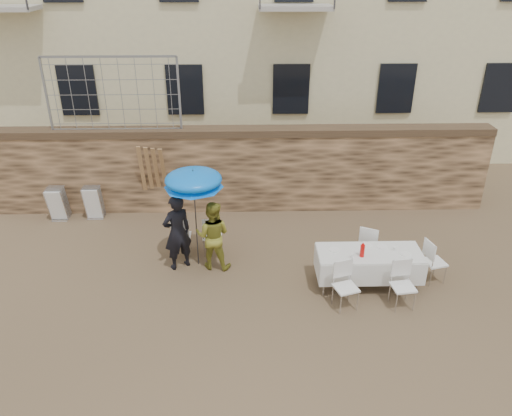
{
  "coord_description": "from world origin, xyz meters",
  "views": [
    {
      "loc": [
        0.17,
        -7.08,
        6.11
      ],
      "look_at": [
        0.4,
        2.2,
        1.4
      ],
      "focal_mm": 35.0,
      "sensor_mm": 36.0,
      "label": 1
    }
  ],
  "objects_px": {
    "banquet_table": "(370,254)",
    "table_chair_back": "(369,244)",
    "man_suit": "(177,232)",
    "chair_stack_right": "(95,200)",
    "couple_chair_right": "(212,235)",
    "table_chair_side": "(435,261)",
    "soda_bottle": "(362,251)",
    "table_chair_front_right": "(403,286)",
    "chair_stack_left": "(60,200)",
    "woman_dress": "(213,235)",
    "couple_chair_left": "(181,235)",
    "umbrella": "(194,182)",
    "table_chair_front_left": "(346,287)"
  },
  "relations": [
    {
      "from": "banquet_table",
      "to": "table_chair_front_right",
      "type": "distance_m",
      "value": 0.94
    },
    {
      "from": "woman_dress",
      "to": "soda_bottle",
      "type": "bearing_deg",
      "value": 173.65
    },
    {
      "from": "chair_stack_left",
      "to": "chair_stack_right",
      "type": "xyz_separation_m",
      "value": [
        0.9,
        0.0,
        0.0
      ]
    },
    {
      "from": "banquet_table",
      "to": "table_chair_front_right",
      "type": "relative_size",
      "value": 2.19
    },
    {
      "from": "umbrella",
      "to": "table_chair_front_right",
      "type": "height_order",
      "value": "umbrella"
    },
    {
      "from": "woman_dress",
      "to": "couple_chair_left",
      "type": "height_order",
      "value": "woman_dress"
    },
    {
      "from": "couple_chair_left",
      "to": "banquet_table",
      "type": "bearing_deg",
      "value": 160.88
    },
    {
      "from": "couple_chair_right",
      "to": "table_chair_side",
      "type": "height_order",
      "value": "same"
    },
    {
      "from": "man_suit",
      "to": "chair_stack_left",
      "type": "relative_size",
      "value": 1.88
    },
    {
      "from": "woman_dress",
      "to": "chair_stack_right",
      "type": "xyz_separation_m",
      "value": [
        -3.19,
        2.46,
        -0.32
      ]
    },
    {
      "from": "couple_chair_left",
      "to": "table_chair_front_left",
      "type": "distance_m",
      "value": 3.93
    },
    {
      "from": "banquet_table",
      "to": "table_chair_back",
      "type": "distance_m",
      "value": 0.86
    },
    {
      "from": "couple_chair_right",
      "to": "table_chair_front_right",
      "type": "relative_size",
      "value": 1.0
    },
    {
      "from": "banquet_table",
      "to": "man_suit",
      "type": "bearing_deg",
      "value": 169.27
    },
    {
      "from": "umbrella",
      "to": "banquet_table",
      "type": "xyz_separation_m",
      "value": [
        3.55,
        -0.85,
        -1.25
      ]
    },
    {
      "from": "couple_chair_left",
      "to": "table_chair_side",
      "type": "relative_size",
      "value": 1.0
    },
    {
      "from": "man_suit",
      "to": "couple_chair_right",
      "type": "relative_size",
      "value": 1.8
    },
    {
      "from": "table_chair_front_left",
      "to": "table_chair_front_right",
      "type": "height_order",
      "value": "same"
    },
    {
      "from": "table_chair_side",
      "to": "table_chair_front_left",
      "type": "bearing_deg",
      "value": 99.16
    },
    {
      "from": "couple_chair_right",
      "to": "table_chair_back",
      "type": "xyz_separation_m",
      "value": [
        3.45,
        -0.5,
        0.0
      ]
    },
    {
      "from": "man_suit",
      "to": "couple_chair_right",
      "type": "xyz_separation_m",
      "value": [
        0.7,
        0.55,
        -0.38
      ]
    },
    {
      "from": "soda_bottle",
      "to": "chair_stack_left",
      "type": "distance_m",
      "value": 7.86
    },
    {
      "from": "couple_chair_left",
      "to": "table_chair_side",
      "type": "height_order",
      "value": "same"
    },
    {
      "from": "man_suit",
      "to": "table_chair_front_right",
      "type": "height_order",
      "value": "man_suit"
    },
    {
      "from": "table_chair_front_right",
      "to": "table_chair_back",
      "type": "relative_size",
      "value": 1.0
    },
    {
      "from": "man_suit",
      "to": "table_chair_front_right",
      "type": "xyz_separation_m",
      "value": [
        4.45,
        -1.5,
        -0.38
      ]
    },
    {
      "from": "table_chair_back",
      "to": "chair_stack_left",
      "type": "xyz_separation_m",
      "value": [
        -7.5,
        2.41,
        -0.02
      ]
    },
    {
      "from": "table_chair_front_right",
      "to": "chair_stack_left",
      "type": "xyz_separation_m",
      "value": [
        -7.8,
        3.96,
        -0.02
      ]
    },
    {
      "from": "couple_chair_right",
      "to": "chair_stack_right",
      "type": "bearing_deg",
      "value": -30.83
    },
    {
      "from": "umbrella",
      "to": "banquet_table",
      "type": "bearing_deg",
      "value": -13.44
    },
    {
      "from": "couple_chair_right",
      "to": "banquet_table",
      "type": "height_order",
      "value": "couple_chair_right"
    },
    {
      "from": "couple_chair_left",
      "to": "soda_bottle",
      "type": "distance_m",
      "value": 4.05
    },
    {
      "from": "couple_chair_left",
      "to": "chair_stack_left",
      "type": "xyz_separation_m",
      "value": [
        -3.34,
        1.91,
        -0.02
      ]
    },
    {
      "from": "table_chair_back",
      "to": "chair_stack_right",
      "type": "xyz_separation_m",
      "value": [
        -6.6,
        2.41,
        -0.02
      ]
    },
    {
      "from": "umbrella",
      "to": "soda_bottle",
      "type": "distance_m",
      "value": 3.66
    },
    {
      "from": "table_chair_back",
      "to": "table_chair_front_right",
      "type": "bearing_deg",
      "value": 128.13
    },
    {
      "from": "chair_stack_right",
      "to": "table_chair_front_left",
      "type": "bearing_deg",
      "value": -34.31
    },
    {
      "from": "banquet_table",
      "to": "chair_stack_left",
      "type": "distance_m",
      "value": 7.97
    },
    {
      "from": "banquet_table",
      "to": "chair_stack_right",
      "type": "xyz_separation_m",
      "value": [
        -6.4,
        3.21,
        -0.27
      ]
    },
    {
      "from": "couple_chair_left",
      "to": "table_chair_front_left",
      "type": "bearing_deg",
      "value": 147.64
    },
    {
      "from": "man_suit",
      "to": "table_chair_front_left",
      "type": "xyz_separation_m",
      "value": [
        3.35,
        -1.5,
        -0.38
      ]
    },
    {
      "from": "soda_bottle",
      "to": "table_chair_front_right",
      "type": "distance_m",
      "value": 1.02
    },
    {
      "from": "table_chair_front_right",
      "to": "table_chair_side",
      "type": "xyz_separation_m",
      "value": [
        0.9,
        0.85,
        0.0
      ]
    },
    {
      "from": "umbrella",
      "to": "table_chair_front_left",
      "type": "relative_size",
      "value": 2.18
    },
    {
      "from": "couple_chair_left",
      "to": "table_chair_side",
      "type": "xyz_separation_m",
      "value": [
        5.35,
        -1.2,
        0.0
      ]
    },
    {
      "from": "table_chair_front_right",
      "to": "chair_stack_right",
      "type": "height_order",
      "value": "table_chair_front_right"
    },
    {
      "from": "soda_bottle",
      "to": "couple_chair_right",
      "type": "bearing_deg",
      "value": 154.62
    },
    {
      "from": "man_suit",
      "to": "banquet_table",
      "type": "height_order",
      "value": "man_suit"
    },
    {
      "from": "table_chair_side",
      "to": "chair_stack_left",
      "type": "bearing_deg",
      "value": 56.48
    },
    {
      "from": "chair_stack_right",
      "to": "umbrella",
      "type": "bearing_deg",
      "value": -39.67
    }
  ]
}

